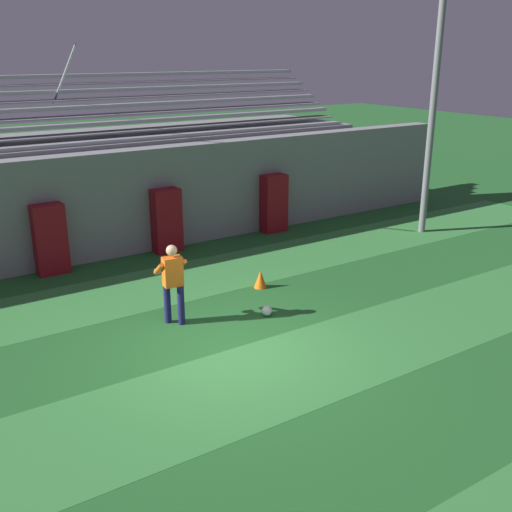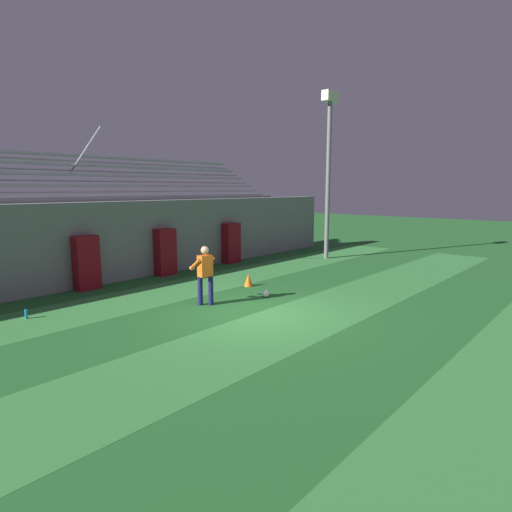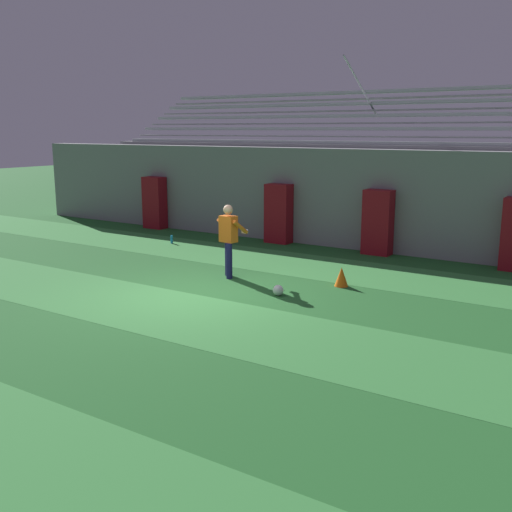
# 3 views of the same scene
# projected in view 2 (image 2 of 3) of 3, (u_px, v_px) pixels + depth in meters

# --- Properties ---
(ground_plane) EXTENTS (80.00, 80.00, 0.00)m
(ground_plane) POSITION_uv_depth(u_px,v_px,m) (257.00, 314.00, 11.20)
(ground_plane) COLOR #236028
(turf_stripe_mid) EXTENTS (28.00, 2.43, 0.01)m
(turf_stripe_mid) POSITION_uv_depth(u_px,v_px,m) (293.00, 323.00, 10.46)
(turf_stripe_mid) COLOR #38843D
(turf_stripe_mid) RESTS_ON ground
(turf_stripe_far) EXTENTS (28.00, 2.43, 0.01)m
(turf_stripe_far) POSITION_uv_depth(u_px,v_px,m) (170.00, 291.00, 13.61)
(turf_stripe_far) COLOR #38843D
(turf_stripe_far) RESTS_ON ground
(back_wall) EXTENTS (24.00, 0.60, 2.80)m
(back_wall) POSITION_uv_depth(u_px,v_px,m) (120.00, 241.00, 15.20)
(back_wall) COLOR gray
(back_wall) RESTS_ON ground
(padding_pillar_gate_left) EXTENTS (0.77, 0.44, 1.75)m
(padding_pillar_gate_left) POSITION_uv_depth(u_px,v_px,m) (86.00, 263.00, 13.76)
(padding_pillar_gate_left) COLOR maroon
(padding_pillar_gate_left) RESTS_ON ground
(padding_pillar_gate_right) EXTENTS (0.77, 0.44, 1.75)m
(padding_pillar_gate_right) POSITION_uv_depth(u_px,v_px,m) (165.00, 252.00, 16.09)
(padding_pillar_gate_right) COLOR maroon
(padding_pillar_gate_right) RESTS_ON ground
(padding_pillar_far_right) EXTENTS (0.77, 0.44, 1.75)m
(padding_pillar_far_right) POSITION_uv_depth(u_px,v_px,m) (231.00, 243.00, 18.73)
(padding_pillar_far_right) COLOR maroon
(padding_pillar_far_right) RESTS_ON ground
(bleacher_stand) EXTENTS (18.00, 4.05, 5.43)m
(bleacher_stand) POSITION_uv_depth(u_px,v_px,m) (87.00, 233.00, 16.70)
(bleacher_stand) COLOR gray
(bleacher_stand) RESTS_ON ground
(floodlight_pole) EXTENTS (0.90, 0.36, 7.49)m
(floodlight_pole) POSITION_uv_depth(u_px,v_px,m) (329.00, 154.00, 19.32)
(floodlight_pole) COLOR slate
(floodlight_pole) RESTS_ON ground
(goalkeeper) EXTENTS (0.62, 0.61, 1.67)m
(goalkeeper) POSITION_uv_depth(u_px,v_px,m) (205.00, 272.00, 11.92)
(goalkeeper) COLOR #19194C
(goalkeeper) RESTS_ON ground
(soccer_ball) EXTENTS (0.22, 0.22, 0.22)m
(soccer_ball) POSITION_uv_depth(u_px,v_px,m) (266.00, 294.00, 12.88)
(soccer_ball) COLOR white
(soccer_ball) RESTS_ON ground
(traffic_cone) EXTENTS (0.30, 0.30, 0.42)m
(traffic_cone) POSITION_uv_depth(u_px,v_px,m) (248.00, 280.00, 14.33)
(traffic_cone) COLOR orange
(traffic_cone) RESTS_ON ground
(water_bottle) EXTENTS (0.07, 0.07, 0.24)m
(water_bottle) POSITION_uv_depth(u_px,v_px,m) (26.00, 314.00, 10.75)
(water_bottle) COLOR #1E8CD8
(water_bottle) RESTS_ON ground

